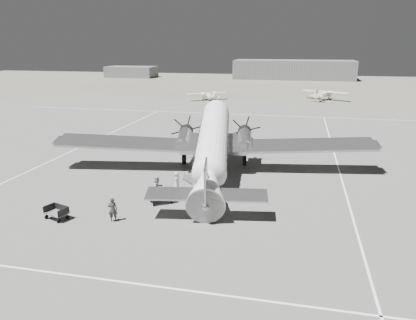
# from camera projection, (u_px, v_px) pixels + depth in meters

# --- Properties ---
(ground) EXTENTS (260.00, 260.00, 0.00)m
(ground) POSITION_uv_depth(u_px,v_px,m) (200.00, 192.00, 34.33)
(ground) COLOR slate
(ground) RESTS_ON ground
(taxi_line_near) EXTENTS (60.00, 0.15, 0.01)m
(taxi_line_near) POSITION_uv_depth(u_px,v_px,m) (137.00, 284.00, 21.20)
(taxi_line_near) COLOR white
(taxi_line_near) RESTS_ON ground
(taxi_line_right) EXTENTS (0.15, 80.00, 0.01)m
(taxi_line_right) POSITION_uv_depth(u_px,v_px,m) (349.00, 204.00, 31.79)
(taxi_line_right) COLOR white
(taxi_line_right) RESTS_ON ground
(taxi_line_left) EXTENTS (0.15, 60.00, 0.01)m
(taxi_line_left) POSITION_uv_depth(u_px,v_px,m) (72.00, 151.00, 47.52)
(taxi_line_left) COLOR white
(taxi_line_left) RESTS_ON ground
(taxi_line_horizon) EXTENTS (90.00, 0.15, 0.01)m
(taxi_line_horizon) POSITION_uv_depth(u_px,v_px,m) (254.00, 115.00, 71.84)
(taxi_line_horizon) COLOR white
(taxi_line_horizon) RESTS_ON ground
(grass_infield) EXTENTS (260.00, 90.00, 0.01)m
(grass_infield) POSITION_uv_depth(u_px,v_px,m) (274.00, 85.00, 123.42)
(grass_infield) COLOR #646154
(grass_infield) RESTS_ON ground
(hangar_main) EXTENTS (42.00, 14.00, 6.60)m
(hangar_main) POSITION_uv_depth(u_px,v_px,m) (294.00, 70.00, 144.90)
(hangar_main) COLOR slate
(hangar_main) RESTS_ON ground
(shed_secondary) EXTENTS (18.00, 10.00, 4.00)m
(shed_secondary) POSITION_uv_depth(u_px,v_px,m) (132.00, 72.00, 153.26)
(shed_secondary) COLOR #5C5C5C
(shed_secondary) RESTS_ON ground
(dc3_airliner) EXTENTS (35.00, 26.97, 6.06)m
(dc3_airliner) POSITION_uv_depth(u_px,v_px,m) (213.00, 146.00, 37.53)
(dc3_airliner) COLOR #AFAFB2
(dc3_airliner) RESTS_ON ground
(light_plane_left) EXTENTS (11.78, 11.43, 1.90)m
(light_plane_left) POSITION_uv_depth(u_px,v_px,m) (208.00, 96.00, 90.02)
(light_plane_left) COLOR white
(light_plane_left) RESTS_ON ground
(light_plane_right) EXTENTS (13.44, 12.53, 2.22)m
(light_plane_right) POSITION_uv_depth(u_px,v_px,m) (324.00, 95.00, 90.46)
(light_plane_right) COLOR white
(light_plane_right) RESTS_ON ground
(baggage_cart_near) EXTENTS (2.28, 2.15, 1.05)m
(baggage_cart_near) POSITION_uv_depth(u_px,v_px,m) (161.00, 197.00, 31.89)
(baggage_cart_near) COLOR #5C5C5C
(baggage_cart_near) RESTS_ON ground
(baggage_cart_far) EXTENTS (2.01, 1.69, 0.96)m
(baggage_cart_far) POSITION_uv_depth(u_px,v_px,m) (56.00, 213.00, 28.94)
(baggage_cart_far) COLOR #5C5C5C
(baggage_cart_far) RESTS_ON ground
(ground_crew) EXTENTS (0.75, 0.60, 1.77)m
(ground_crew) POSITION_uv_depth(u_px,v_px,m) (113.00, 209.00, 28.49)
(ground_crew) COLOR #2C2C2C
(ground_crew) RESTS_ON ground
(ramp_agent) EXTENTS (1.13, 1.21, 1.97)m
(ramp_agent) POSITION_uv_depth(u_px,v_px,m) (158.00, 188.00, 32.52)
(ramp_agent) COLOR #AFAFAD
(ramp_agent) RESTS_ON ground
(passenger) EXTENTS (0.49, 0.75, 1.53)m
(passenger) POSITION_uv_depth(u_px,v_px,m) (177.00, 180.00, 34.92)
(passenger) COLOR #B4B4B2
(passenger) RESTS_ON ground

